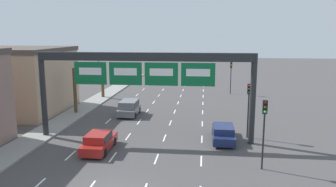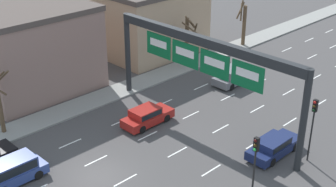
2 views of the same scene
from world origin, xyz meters
TOP-DOWN VIEW (x-y plane):
  - ground_plane at (0.00, 0.00)m, footprint 220.00×220.00m
  - sidewalk_left at (-9.65, 0.00)m, footprint 2.80×110.00m
  - lane_dashes at (-0.00, 13.50)m, footprint 10.02×67.00m
  - sign_gantry at (-0.00, 10.30)m, footprint 18.59×0.70m
  - building_near at (-15.81, 4.47)m, footprint 8.89×10.87m
  - building_far at (-16.77, 19.15)m, footprint 10.85×11.30m
  - suv_grey at (-3.31, 18.66)m, footprint 1.99×4.08m
  - car_red at (-3.09, 7.24)m, footprint 1.81×4.50m
  - car_navy at (6.77, 10.80)m, footprint 1.85×4.86m
  - suv_blue at (-3.42, -4.37)m, footprint 1.85×4.22m
  - traffic_light_near_gantry at (8.94, 11.90)m, footprint 0.30×0.35m
  - traffic_light_mid_block at (9.07, 4.98)m, footprint 0.30×0.35m
  - tree_bare_closest at (-9.49, 18.87)m, footprint 1.54×2.61m
  - tree_bare_third at (-9.51, 28.37)m, footprint 1.01×1.48m

SIDE VIEW (x-z plane):
  - ground_plane at x=0.00m, z-range 0.00..0.00m
  - lane_dashes at x=0.00m, z-range 0.00..0.01m
  - sidewalk_left at x=-9.65m, z-range 0.00..0.15m
  - car_navy at x=6.77m, z-range 0.05..1.46m
  - car_red at x=-3.09m, z-range 0.05..1.54m
  - suv_blue at x=-3.42m, z-range 0.09..1.80m
  - suv_grey at x=-3.31m, z-range 0.10..1.81m
  - tree_bare_third at x=-9.51m, z-range 0.23..5.48m
  - tree_bare_closest at x=-9.49m, z-range 0.36..5.96m
  - traffic_light_mid_block at x=9.07m, z-range 1.02..5.83m
  - traffic_light_near_gantry at x=8.94m, z-range 1.03..5.88m
  - building_far at x=-16.77m, z-range 0.01..7.55m
  - building_near at x=-15.81m, z-range 0.01..7.94m
  - sign_gantry at x=0.00m, z-range 2.28..9.85m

